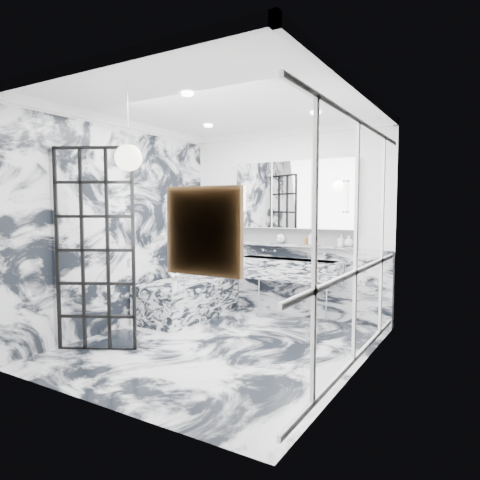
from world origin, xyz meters
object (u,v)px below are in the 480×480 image
Objects in this scene: mirror_cabinet at (293,195)px; crittall_door at (95,250)px; trough_sink at (288,269)px; bathtub at (189,298)px.

crittall_door is at bearing -116.92° from mirror_cabinet.
bathtub is (-1.33, -0.66, -0.45)m from trough_sink.
mirror_cabinet is (1.30, 2.57, 0.67)m from crittall_door.
bathtub is at bearing -147.94° from mirror_cabinet.
mirror_cabinet is (-0.00, 0.17, 1.09)m from trough_sink.
mirror_cabinet is 1.15× the size of bathtub.
trough_sink is 0.84× the size of mirror_cabinet.
mirror_cabinet is 2.20m from bathtub.
bathtub is (-0.02, 1.74, -0.87)m from crittall_door.
mirror_cabinet reaches higher than trough_sink.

